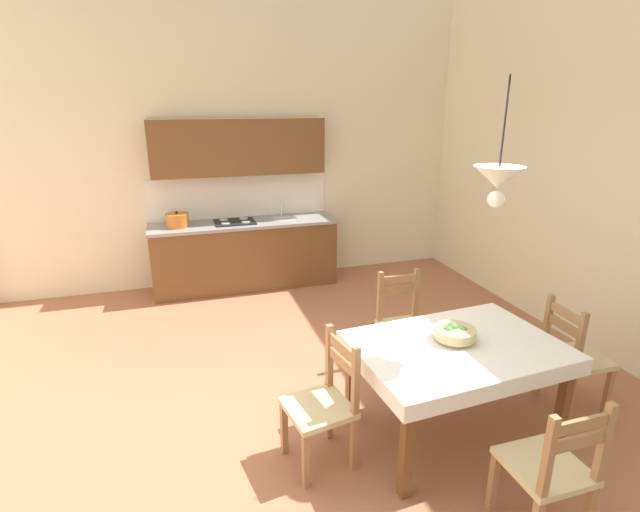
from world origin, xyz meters
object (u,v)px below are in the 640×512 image
Objects in this scene: dining_chair_kitchen_side at (403,325)px; pendant_lamp at (498,179)px; dining_chair_camera_side at (550,470)px; fruit_bowl at (454,333)px; dining_table at (456,359)px; dining_chair_window_side at (573,357)px; kitchen_cabinetry at (243,224)px; dining_chair_tv_side at (324,405)px.

pendant_lamp is (0.06, -1.03, 1.50)m from dining_chair_kitchen_side.
fruit_bowl is (-0.03, 0.99, 0.37)m from dining_chair_camera_side.
dining_chair_camera_side is at bearing -88.46° from fruit_bowl.
pendant_lamp reaches higher than dining_chair_camera_side.
dining_table is 0.98m from dining_chair_kitchen_side.
dining_chair_kitchen_side is at bearing 138.29° from dining_chair_window_side.
pendant_lamp is (0.09, 0.85, 1.50)m from dining_chair_camera_side.
dining_chair_kitchen_side is 0.97m from fruit_bowl.
pendant_lamp reaches higher than dining_table.
kitchen_cabinetry is 3.93m from pendant_lamp.
dining_chair_camera_side reaches higher than dining_table.
dining_chair_kitchen_side and dining_chair_camera_side have the same top height.
dining_chair_tv_side is at bearing -138.62° from dining_chair_kitchen_side.
dining_chair_window_side is 1.80m from pendant_lamp.
dining_chair_tv_side is at bearing -177.69° from fruit_bowl.
fruit_bowl is at bearing 86.00° from dining_table.
fruit_bowl reaches higher than dining_table.
dining_chair_camera_side is 3.10× the size of fruit_bowl.
fruit_bowl is at bearing -93.77° from dining_chair_kitchen_side.
pendant_lamp is (0.12, -0.13, 1.13)m from fruit_bowl.
kitchen_cabinetry is 4.59m from dining_chair_camera_side.
dining_chair_kitchen_side is at bearing 86.22° from dining_table.
pendant_lamp is at bearing -48.56° from fruit_bowl.
dining_chair_kitchen_side is 3.10× the size of fruit_bowl.
dining_chair_kitchen_side is at bearing -67.40° from kitchen_cabinetry.
kitchen_cabinetry is 2.60× the size of dining_chair_kitchen_side.
dining_chair_window_side reaches higher than fruit_bowl.
dining_chair_window_side is 1.16× the size of pendant_lamp.
kitchen_cabinetry is at bearing 121.14° from dining_chair_window_side.
dining_chair_camera_side is at bearing -42.57° from dining_chair_tv_side.
dining_table is (1.01, -3.53, -0.22)m from kitchen_cabinetry.
dining_table is 5.10× the size of fruit_bowl.
dining_chair_tv_side and dining_chair_window_side have the same top height.
dining_chair_tv_side is 1.00× the size of dining_chair_window_side.
kitchen_cabinetry is 3.67m from dining_table.
kitchen_cabinetry is at bearing 103.10° from dining_chair_camera_side.
dining_table is 1.64× the size of dining_chair_window_side.
dining_chair_window_side is 1.44m from dining_chair_camera_side.
dining_chair_window_side and dining_chair_kitchen_side have the same top height.
fruit_bowl is at bearing 91.54° from dining_chair_camera_side.
fruit_bowl is at bearing 2.31° from dining_chair_tv_side.
fruit_bowl is at bearing -73.76° from kitchen_cabinetry.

